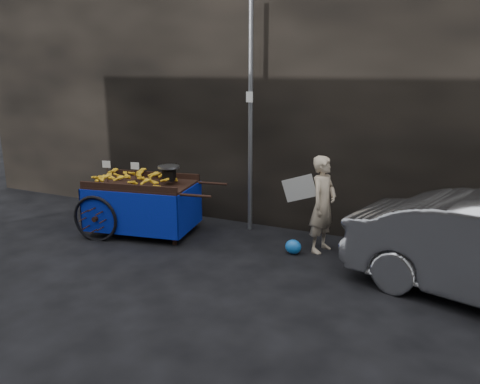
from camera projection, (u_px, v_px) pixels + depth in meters
The scene contains 6 objects.
ground at pixel (201, 250), 7.64m from camera, with size 80.00×80.00×0.00m, color black.
building_wall at pixel (282, 88), 9.13m from camera, with size 13.50×2.00×5.00m.
street_pole at pixel (251, 120), 8.15m from camera, with size 0.12×0.10×4.00m.
banana_cart at pixel (139, 188), 8.28m from camera, with size 2.60×1.51×1.33m.
vendor at pixel (323, 204), 7.41m from camera, with size 0.89×0.64×1.56m.
plastic_bag at pixel (293, 247), 7.44m from camera, with size 0.26×0.21×0.23m, color blue.
Camera 1 is at (3.61, -6.21, 2.83)m, focal length 35.00 mm.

